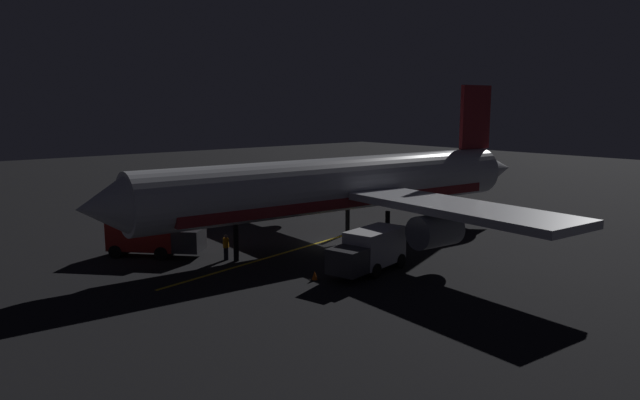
{
  "coord_description": "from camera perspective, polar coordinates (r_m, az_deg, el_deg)",
  "views": [
    {
      "loc": [
        -31.93,
        29.02,
        10.22
      ],
      "look_at": [
        0.0,
        2.0,
        3.5
      ],
      "focal_mm": 32.95,
      "sensor_mm": 36.0,
      "label": 1
    }
  ],
  "objects": [
    {
      "name": "ground_crew_worker",
      "position": [
        39.88,
        -9.12,
        -4.53
      ],
      "size": [
        0.4,
        0.4,
        1.74
      ],
      "color": "black",
      "rests_on": "ground_plane"
    },
    {
      "name": "traffic_cone_under_wing",
      "position": [
        39.73,
        1.03,
        -5.41
      ],
      "size": [
        0.5,
        0.5,
        0.55
      ],
      "color": "#EA590F",
      "rests_on": "ground_plane"
    },
    {
      "name": "ground_plane",
      "position": [
        44.36,
        1.98,
        -4.33
      ],
      "size": [
        180.0,
        180.0,
        0.2
      ],
      "primitive_type": "cube",
      "color": "black"
    },
    {
      "name": "catering_truck",
      "position": [
        36.59,
        4.86,
        -4.97
      ],
      "size": [
        3.29,
        6.26,
        2.63
      ],
      "color": "silver",
      "rests_on": "ground_plane"
    },
    {
      "name": "apron_guide_stripe",
      "position": [
        42.26,
        -2.57,
        -4.87
      ],
      "size": [
        4.99,
        23.3,
        0.01
      ],
      "primitive_type": "cube",
      "rotation": [
        0.0,
        0.0,
        0.2
      ],
      "color": "gold",
      "rests_on": "ground_plane"
    },
    {
      "name": "baggage_truck",
      "position": [
        41.99,
        -15.94,
        -3.56
      ],
      "size": [
        6.19,
        5.82,
        2.4
      ],
      "color": "maroon",
      "rests_on": "ground_plane"
    },
    {
      "name": "traffic_cone_near_left",
      "position": [
        43.81,
        -16.12,
        -4.39
      ],
      "size": [
        0.5,
        0.5,
        0.55
      ],
      "color": "#EA590F",
      "rests_on": "ground_plane"
    },
    {
      "name": "airliner",
      "position": [
        43.93,
        2.65,
        1.38
      ],
      "size": [
        36.1,
        39.03,
        12.0
      ],
      "color": "silver",
      "rests_on": "ground_plane"
    },
    {
      "name": "traffic_cone_near_right",
      "position": [
        35.07,
        -0.53,
        -7.39
      ],
      "size": [
        0.5,
        0.5,
        0.55
      ],
      "color": "#EA590F",
      "rests_on": "ground_plane"
    }
  ]
}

